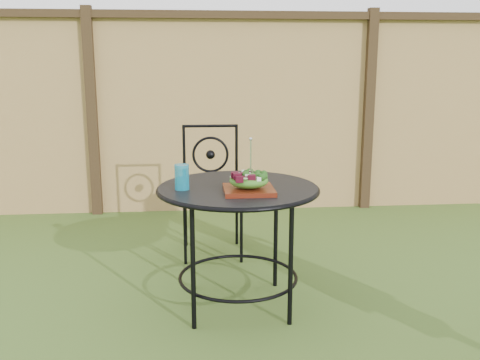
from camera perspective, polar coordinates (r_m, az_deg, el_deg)
The scene contains 8 objects.
ground at distance 3.22m, azimuth 2.38°, elevation -13.58°, with size 60.00×60.00×0.00m, color #2C4B18.
fence at distance 5.09m, azimuth -0.74°, elevation 7.24°, with size 8.00×0.12×1.90m.
patio_table at distance 3.05m, azimuth -0.21°, elevation -3.22°, with size 0.92×0.92×0.72m.
patio_chair at distance 3.98m, azimuth -3.06°, elevation -0.73°, with size 0.46×0.46×0.95m.
salad_plate at distance 2.89m, azimuth 0.94°, elevation -1.06°, with size 0.27×0.27×0.02m, color #441609.
salad at distance 2.87m, azimuth 0.95°, elevation -0.06°, with size 0.21×0.21×0.08m, color #235614.
fork at distance 2.85m, azimuth 1.16°, elevation 2.50°, with size 0.01×0.01×0.18m, color silver.
drinking_glass at distance 2.95m, azimuth -6.22°, elevation 0.32°, with size 0.08×0.08×0.14m, color #0D7697.
Camera 1 is at (-0.39, -2.86, 1.41)m, focal length 40.00 mm.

